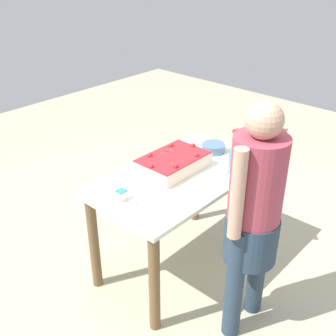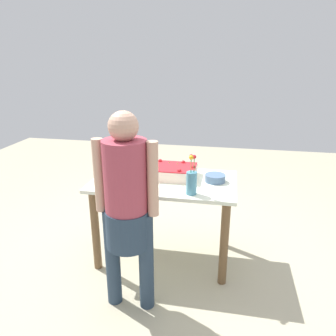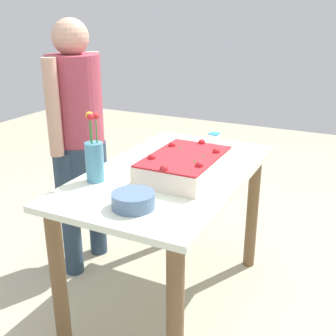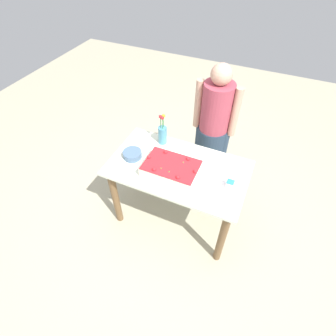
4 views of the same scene
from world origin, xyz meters
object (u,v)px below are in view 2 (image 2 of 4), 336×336
cake_knife (115,185)px  fruit_bowl (215,178)px  flower_vase (191,181)px  person_standing (127,203)px  sheet_cake (169,171)px  serving_plate_with_slice (113,172)px

cake_knife → fruit_bowl: 0.86m
fruit_bowl → flower_vase: bearing=-119.3°
fruit_bowl → person_standing: (-0.57, -0.71, 0.04)m
sheet_cake → cake_knife: 0.51m
serving_plate_with_slice → flower_vase: size_ratio=0.60×
sheet_cake → fruit_bowl: (0.41, -0.04, -0.02)m
serving_plate_with_slice → cake_knife: bearing=-67.1°
flower_vase → cake_knife: bearing=175.7°
flower_vase → person_standing: bearing=-134.7°
fruit_bowl → person_standing: size_ratio=0.12×
sheet_cake → flower_vase: flower_vase is taller
flower_vase → fruit_bowl: flower_vase is taller
sheet_cake → fruit_bowl: bearing=-5.4°
cake_knife → person_standing: person_standing is taller
flower_vase → fruit_bowl: size_ratio=1.85×
cake_knife → flower_vase: size_ratio=0.72×
sheet_cake → flower_vase: bearing=-54.8°
flower_vase → person_standing: size_ratio=0.22×
serving_plate_with_slice → flower_vase: (0.76, -0.30, 0.09)m
sheet_cake → serving_plate_with_slice: (-0.52, -0.04, -0.03)m
person_standing → fruit_bowl: bearing=-38.9°
flower_vase → fruit_bowl: (0.17, 0.30, -0.08)m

